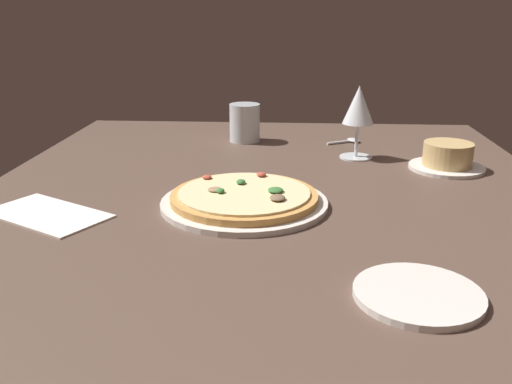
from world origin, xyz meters
TOP-DOWN VIEW (x-y plane):
  - dining_table at (0.00, 0.00)cm, footprint 150.00×110.00cm
  - pizza_main at (-2.72, -4.23)cm, footprint 28.91×28.91cm
  - ramekin_on_saucer at (-27.96, 36.67)cm, footprint 15.63×15.63cm
  - wine_glass_far at (-36.00, 18.46)cm, footprint 7.28×7.28cm
  - water_glass at (-50.93, -8.10)cm, footprint 7.72×7.72cm
  - side_plate at (27.90, 19.00)cm, footprint 15.41×15.41cm
  - paper_menu at (3.85, -36.50)cm, footprint 19.90×23.48cm
  - spoon at (-51.14, 18.70)cm, footprint 6.39×9.14cm

SIDE VIEW (x-z plane):
  - dining_table at x=0.00cm, z-range 0.00..4.00cm
  - paper_menu at x=3.85cm, z-range 4.00..4.30cm
  - side_plate at x=27.90cm, z-range 4.00..4.90cm
  - spoon at x=-51.14cm, z-range 3.96..4.96cm
  - pizza_main at x=-2.72cm, z-range 3.52..6.90cm
  - ramekin_on_saucer at x=-27.96cm, z-range 3.61..9.36cm
  - water_glass at x=-50.93cm, z-range 3.35..12.85cm
  - wine_glass_far at x=-36.00cm, z-range 7.30..23.70cm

